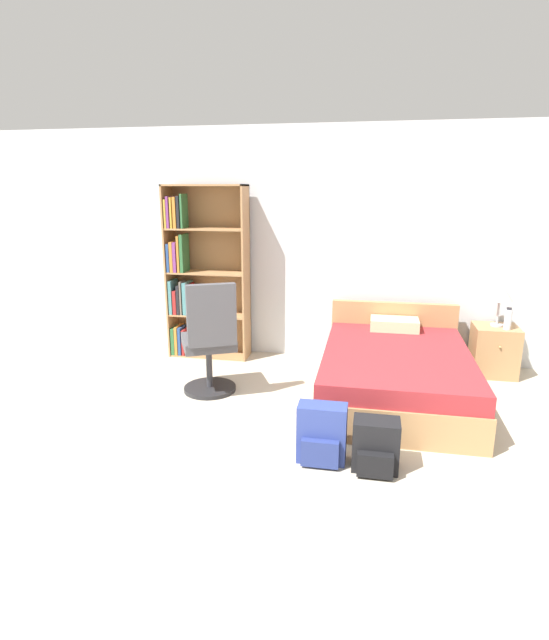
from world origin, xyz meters
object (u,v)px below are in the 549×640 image
Objects in this scene: bookshelf at (197,274)px; backpack_black at (376,446)px; table_lamp at (500,293)px; backpack_blue at (322,435)px; bed at (395,371)px; nightstand at (494,350)px; office_chair at (210,343)px; water_bottle at (508,319)px.

bookshelf reaches higher than backpack_black.
table_lamp is 1.06× the size of backpack_blue.
bed is 1.38m from backpack_black.
bookshelf is at bearing 179.42° from nightstand.
office_chair reaches higher than bed.
water_bottle is at bearing -2.34° from bookshelf.
water_bottle is 0.53× the size of backpack_blue.
nightstand is (2.78, 1.10, -0.26)m from office_chair.
backpack_black is at bearing -5.52° from backpack_blue.
nightstand is 1.15× the size of table_lamp.
bed is 3.73× the size of nightstand.
water_bottle is (0.07, -0.10, 0.37)m from nightstand.
water_bottle is (0.07, -0.12, -0.25)m from table_lamp.
bed is 4.55× the size of backpack_blue.
office_chair is 1.57m from backpack_blue.
bookshelf is 5.34× the size of backpack_black.
backpack_black is at bearing -119.82° from nightstand.
bed reaches higher than backpack_blue.
bed is (2.24, -0.81, -0.73)m from bookshelf.
nightstand is 0.62m from table_lamp.
backpack_black is at bearing -34.10° from office_chair.
table_lamp is 2.58m from backpack_black.
nightstand is at bearing 36.59° from bed.
backpack_black is (-1.30, -2.04, -0.46)m from water_bottle.
water_bottle is at bearing 57.45° from backpack_black.
bed is 8.58× the size of water_bottle.
nightstand is 2.30× the size of water_bottle.
backpack_black is at bearing -122.55° from water_bottle.
water_bottle is (3.36, -0.14, -0.33)m from bookshelf.
water_bottle is at bearing 19.19° from office_chair.
water_bottle reaches higher than backpack_black.
bookshelf is 4.29× the size of table_lamp.
backpack_black is (2.06, -2.18, -0.79)m from bookshelf.
bookshelf reaches higher than bed.
bookshelf is 3.72× the size of nightstand.
bookshelf is 2.82m from backpack_blue.
bed is at bearing -148.98° from water_bottle.
backpack_black is at bearing -119.65° from table_lamp.
nightstand reaches higher than backpack_blue.
table_lamp reaches higher than water_bottle.
bed is 5.35× the size of backpack_black.
backpack_blue is at bearing -51.98° from bookshelf.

